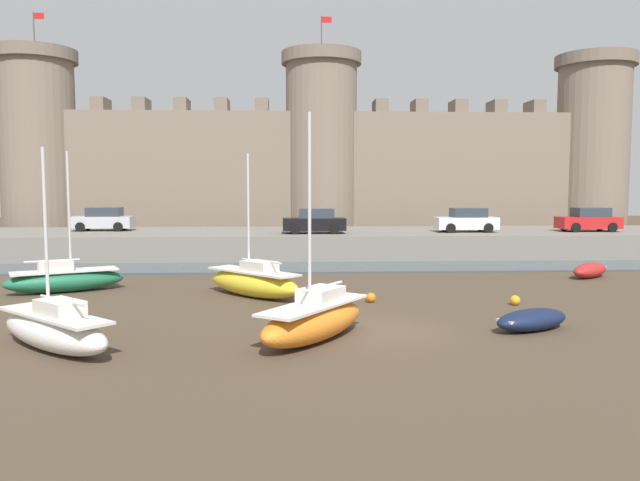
{
  "coord_description": "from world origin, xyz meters",
  "views": [
    {
      "loc": [
        -2.75,
        -19.92,
        4.67
      ],
      "look_at": [
        -1.51,
        5.41,
        2.5
      ],
      "focal_mm": 35.0,
      "sensor_mm": 36.0,
      "label": 1
    }
  ],
  "objects_px": {
    "rowboat_midflat_right": "(590,270)",
    "car_quay_east": "(589,220)",
    "mooring_buoy_near_channel": "(371,298)",
    "car_quay_centre_west": "(103,220)",
    "rowboat_near_channel_left": "(532,319)",
    "sailboat_foreground_right": "(65,279)",
    "sailboat_near_channel_right": "(315,319)",
    "car_quay_west": "(315,221)",
    "mooring_buoy_off_centre": "(333,309)",
    "sailboat_midflat_centre": "(254,282)",
    "mooring_buoy_near_shore": "(515,300)",
    "sailboat_foreground_centre": "(54,329)",
    "car_quay_centre_east": "(467,220)"
  },
  "relations": [
    {
      "from": "mooring_buoy_near_channel",
      "to": "car_quay_east",
      "type": "distance_m",
      "value": 24.14
    },
    {
      "from": "mooring_buoy_near_shore",
      "to": "mooring_buoy_off_centre",
      "type": "xyz_separation_m",
      "value": [
        -7.36,
        -1.4,
        -0.01
      ]
    },
    {
      "from": "mooring_buoy_near_channel",
      "to": "sailboat_near_channel_right",
      "type": "bearing_deg",
      "value": -112.23
    },
    {
      "from": "sailboat_foreground_centre",
      "to": "rowboat_near_channel_left",
      "type": "distance_m",
      "value": 14.76
    },
    {
      "from": "mooring_buoy_off_centre",
      "to": "car_quay_west",
      "type": "distance_m",
      "value": 18.26
    },
    {
      "from": "rowboat_near_channel_left",
      "to": "rowboat_midflat_right",
      "type": "height_order",
      "value": "rowboat_midflat_right"
    },
    {
      "from": "car_quay_west",
      "to": "car_quay_centre_west",
      "type": "relative_size",
      "value": 1.0
    },
    {
      "from": "sailboat_foreground_centre",
      "to": "car_quay_centre_west",
      "type": "distance_m",
      "value": 26.8
    },
    {
      "from": "sailboat_midflat_centre",
      "to": "mooring_buoy_off_centre",
      "type": "height_order",
      "value": "sailboat_midflat_centre"
    },
    {
      "from": "sailboat_foreground_centre",
      "to": "sailboat_foreground_right",
      "type": "xyz_separation_m",
      "value": [
        -3.3,
        10.16,
        -0.03
      ]
    },
    {
      "from": "mooring_buoy_near_channel",
      "to": "car_quay_centre_east",
      "type": "xyz_separation_m",
      "value": [
        8.65,
        16.58,
        2.23
      ]
    },
    {
      "from": "rowboat_near_channel_left",
      "to": "sailboat_midflat_centre",
      "type": "height_order",
      "value": "sailboat_midflat_centre"
    },
    {
      "from": "rowboat_near_channel_left",
      "to": "car_quay_west",
      "type": "bearing_deg",
      "value": 106.53
    },
    {
      "from": "rowboat_midflat_right",
      "to": "car_quay_east",
      "type": "distance_m",
      "value": 11.7
    },
    {
      "from": "car_quay_centre_east",
      "to": "car_quay_west",
      "type": "height_order",
      "value": "same"
    },
    {
      "from": "sailboat_foreground_centre",
      "to": "car_quay_centre_west",
      "type": "height_order",
      "value": "sailboat_foreground_centre"
    },
    {
      "from": "rowboat_midflat_right",
      "to": "car_quay_centre_west",
      "type": "xyz_separation_m",
      "value": [
        -28.49,
        12.66,
        2.03
      ]
    },
    {
      "from": "sailboat_foreground_centre",
      "to": "car_quay_east",
      "type": "relative_size",
      "value": 1.41
    },
    {
      "from": "car_quay_west",
      "to": "mooring_buoy_near_channel",
      "type": "bearing_deg",
      "value": -84.09
    },
    {
      "from": "sailboat_foreground_right",
      "to": "car_quay_west",
      "type": "relative_size",
      "value": 1.52
    },
    {
      "from": "sailboat_near_channel_right",
      "to": "car_quay_east",
      "type": "bearing_deg",
      "value": 49.36
    },
    {
      "from": "sailboat_foreground_right",
      "to": "sailboat_near_channel_right",
      "type": "distance_m",
      "value": 14.31
    },
    {
      "from": "rowboat_midflat_right",
      "to": "car_quay_centre_west",
      "type": "relative_size",
      "value": 0.72
    },
    {
      "from": "sailboat_foreground_right",
      "to": "car_quay_centre_east",
      "type": "distance_m",
      "value": 25.81
    },
    {
      "from": "sailboat_foreground_right",
      "to": "sailboat_near_channel_right",
      "type": "relative_size",
      "value": 0.91
    },
    {
      "from": "sailboat_foreground_centre",
      "to": "car_quay_centre_east",
      "type": "relative_size",
      "value": 1.41
    },
    {
      "from": "mooring_buoy_near_shore",
      "to": "car_quay_centre_west",
      "type": "bearing_deg",
      "value": 137.69
    },
    {
      "from": "mooring_buoy_near_channel",
      "to": "car_quay_west",
      "type": "bearing_deg",
      "value": 95.91
    },
    {
      "from": "sailboat_midflat_centre",
      "to": "rowboat_midflat_right",
      "type": "height_order",
      "value": "sailboat_midflat_centre"
    },
    {
      "from": "sailboat_midflat_centre",
      "to": "car_quay_centre_west",
      "type": "relative_size",
      "value": 1.48
    },
    {
      "from": "mooring_buoy_near_channel",
      "to": "car_quay_centre_east",
      "type": "bearing_deg",
      "value": 62.43
    },
    {
      "from": "sailboat_foreground_centre",
      "to": "car_quay_west",
      "type": "xyz_separation_m",
      "value": [
        8.4,
        22.83,
        1.81
      ]
    },
    {
      "from": "mooring_buoy_near_channel",
      "to": "car_quay_centre_west",
      "type": "xyz_separation_m",
      "value": [
        -16.23,
        19.04,
        2.23
      ]
    },
    {
      "from": "mooring_buoy_near_shore",
      "to": "car_quay_centre_west",
      "type": "height_order",
      "value": "car_quay_centre_west"
    },
    {
      "from": "rowboat_near_channel_left",
      "to": "sailboat_foreground_right",
      "type": "xyz_separation_m",
      "value": [
        -17.94,
        8.38,
        0.22
      ]
    },
    {
      "from": "sailboat_foreground_centre",
      "to": "car_quay_centre_west",
      "type": "xyz_separation_m",
      "value": [
        -6.19,
        26.02,
        1.81
      ]
    },
    {
      "from": "mooring_buoy_near_shore",
      "to": "mooring_buoy_near_channel",
      "type": "bearing_deg",
      "value": 171.22
    },
    {
      "from": "mooring_buoy_near_channel",
      "to": "car_quay_centre_west",
      "type": "relative_size",
      "value": 0.1
    },
    {
      "from": "rowboat_near_channel_left",
      "to": "mooring_buoy_near_channel",
      "type": "height_order",
      "value": "rowboat_near_channel_left"
    },
    {
      "from": "sailboat_near_channel_right",
      "to": "car_quay_west",
      "type": "xyz_separation_m",
      "value": [
        0.9,
        22.08,
        1.76
      ]
    },
    {
      "from": "sailboat_near_channel_right",
      "to": "car_quay_centre_west",
      "type": "distance_m",
      "value": 28.79
    },
    {
      "from": "sailboat_foreground_right",
      "to": "sailboat_near_channel_right",
      "type": "height_order",
      "value": "sailboat_near_channel_right"
    },
    {
      "from": "rowboat_near_channel_left",
      "to": "mooring_buoy_near_channel",
      "type": "distance_m",
      "value": 6.94
    },
    {
      "from": "mooring_buoy_near_channel",
      "to": "car_quay_centre_west",
      "type": "distance_m",
      "value": 25.12
    },
    {
      "from": "rowboat_midflat_right",
      "to": "mooring_buoy_near_shore",
      "type": "bearing_deg",
      "value": -132.35
    },
    {
      "from": "sailboat_foreground_centre",
      "to": "car_quay_west",
      "type": "bearing_deg",
      "value": 69.8
    },
    {
      "from": "car_quay_west",
      "to": "car_quay_east",
      "type": "bearing_deg",
      "value": 2.81
    },
    {
      "from": "rowboat_near_channel_left",
      "to": "car_quay_centre_west",
      "type": "bearing_deg",
      "value": 130.69
    },
    {
      "from": "rowboat_near_channel_left",
      "to": "rowboat_midflat_right",
      "type": "bearing_deg",
      "value": 56.56
    },
    {
      "from": "rowboat_midflat_right",
      "to": "mooring_buoy_near_channel",
      "type": "distance_m",
      "value": 13.82
    }
  ]
}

